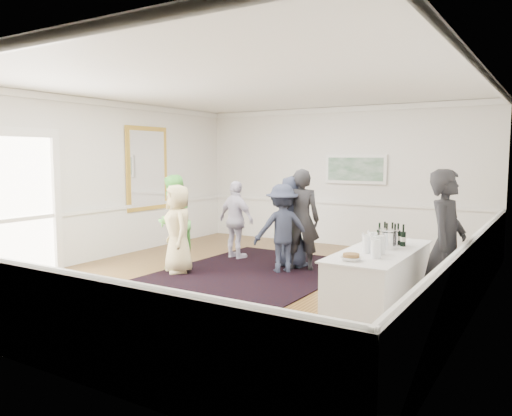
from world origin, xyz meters
The scene contains 23 objects.
floor centered at (0.00, 0.00, 0.00)m, with size 8.00×8.00×0.00m, color brown.
ceiling centered at (0.00, 0.00, 3.20)m, with size 7.00×8.00×0.02m, color white.
wall_left centered at (-3.50, 0.00, 1.60)m, with size 0.02×8.00×3.20m, color white.
wall_right centered at (3.50, 0.00, 1.60)m, with size 0.02×8.00×3.20m, color white.
wall_back centered at (0.00, 4.00, 1.60)m, with size 7.00×0.02×3.20m, color white.
wall_front centered at (0.00, -4.00, 1.60)m, with size 7.00×0.02×3.20m, color white.
wainscoting centered at (0.00, 0.00, 0.50)m, with size 7.00×8.00×1.00m, color white, non-canonical shape.
mirror centered at (-3.45, 1.30, 1.80)m, with size 0.05×1.25×1.85m.
doorway centered at (-3.45, -1.90, 1.42)m, with size 0.10×1.78×2.56m.
landscape_painting centered at (0.40, 3.95, 1.78)m, with size 1.44×0.06×0.66m.
area_rug centered at (-0.20, 0.60, 0.01)m, with size 2.92×3.83×0.02m, color black.
serving_table centered at (2.47, -0.68, 0.44)m, with size 0.83×2.18×0.88m.
bartender centered at (3.20, -0.33, 0.96)m, with size 0.70×0.46×1.92m, color black.
guest_tan centered at (-1.36, -0.15, 0.79)m, with size 0.77×0.50×1.58m, color tan.
guest_green centered at (-1.71, 0.12, 0.87)m, with size 0.84×0.66×1.73m, color #65D655.
guest_lilac centered at (-1.17, 1.42, 0.79)m, with size 0.93×0.39×1.58m, color silver.
guest_dark_a centered at (0.20, 0.86, 0.79)m, with size 1.02×0.59×1.58m, color #202536.
guest_dark_b centered at (0.40, 1.19, 0.93)m, with size 0.68×0.44×1.85m, color black.
guest_navy centered at (0.17, 1.32, 0.86)m, with size 0.84×0.55×1.71m, color #202536.
wine_bottles centered at (2.47, -0.22, 1.04)m, with size 0.39×0.21×0.31m.
juice_pitchers centered at (2.48, -0.98, 1.00)m, with size 0.32×0.61×0.24m.
ice_bucket centered at (2.51, -0.51, 1.00)m, with size 0.26×0.26×0.24m, color silver.
nut_bowl centered at (2.38, -1.50, 0.92)m, with size 0.24×0.24×0.08m.
Camera 1 is at (4.40, -6.89, 2.08)m, focal length 35.00 mm.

